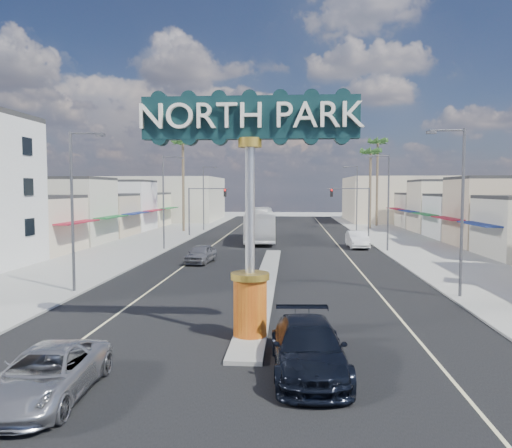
# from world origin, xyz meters

# --- Properties ---
(ground) EXTENTS (160.00, 160.00, 0.00)m
(ground) POSITION_xyz_m (0.00, 30.00, 0.00)
(ground) COLOR gray
(ground) RESTS_ON ground
(road) EXTENTS (20.00, 120.00, 0.01)m
(road) POSITION_xyz_m (0.00, 30.00, 0.01)
(road) COLOR black
(road) RESTS_ON ground
(median_island) EXTENTS (1.30, 30.00, 0.16)m
(median_island) POSITION_xyz_m (0.00, 14.00, 0.08)
(median_island) COLOR gray
(median_island) RESTS_ON ground
(sidewalk_left) EXTENTS (8.00, 120.00, 0.12)m
(sidewalk_left) POSITION_xyz_m (-14.00, 30.00, 0.06)
(sidewalk_left) COLOR gray
(sidewalk_left) RESTS_ON ground
(sidewalk_right) EXTENTS (8.00, 120.00, 0.12)m
(sidewalk_right) POSITION_xyz_m (14.00, 30.00, 0.06)
(sidewalk_right) COLOR gray
(sidewalk_right) RESTS_ON ground
(storefront_row_left) EXTENTS (12.00, 42.00, 6.00)m
(storefront_row_left) POSITION_xyz_m (-24.00, 43.00, 3.00)
(storefront_row_left) COLOR beige
(storefront_row_left) RESTS_ON ground
(storefront_row_right) EXTENTS (12.00, 42.00, 6.00)m
(storefront_row_right) POSITION_xyz_m (24.00, 43.00, 3.00)
(storefront_row_right) COLOR #B7B29E
(storefront_row_right) RESTS_ON ground
(backdrop_far_left) EXTENTS (20.00, 20.00, 8.00)m
(backdrop_far_left) POSITION_xyz_m (-22.00, 75.00, 4.00)
(backdrop_far_left) COLOR #B7B29E
(backdrop_far_left) RESTS_ON ground
(backdrop_far_right) EXTENTS (20.00, 20.00, 8.00)m
(backdrop_far_right) POSITION_xyz_m (22.00, 75.00, 4.00)
(backdrop_far_right) COLOR beige
(backdrop_far_right) RESTS_ON ground
(gateway_sign) EXTENTS (8.20, 1.50, 9.15)m
(gateway_sign) POSITION_xyz_m (0.00, 1.98, 5.93)
(gateway_sign) COLOR red
(gateway_sign) RESTS_ON median_island
(traffic_signal_left) EXTENTS (5.09, 0.45, 6.00)m
(traffic_signal_left) POSITION_xyz_m (-9.18, 43.99, 4.27)
(traffic_signal_left) COLOR #47474C
(traffic_signal_left) RESTS_ON ground
(traffic_signal_right) EXTENTS (5.09, 0.45, 6.00)m
(traffic_signal_right) POSITION_xyz_m (9.18, 43.99, 4.27)
(traffic_signal_right) COLOR #47474C
(traffic_signal_right) RESTS_ON ground
(streetlight_l_near) EXTENTS (2.03, 0.22, 9.00)m
(streetlight_l_near) POSITION_xyz_m (-10.43, 10.00, 5.07)
(streetlight_l_near) COLOR #47474C
(streetlight_l_near) RESTS_ON ground
(streetlight_l_mid) EXTENTS (2.03, 0.22, 9.00)m
(streetlight_l_mid) POSITION_xyz_m (-10.43, 30.00, 5.07)
(streetlight_l_mid) COLOR #47474C
(streetlight_l_mid) RESTS_ON ground
(streetlight_l_far) EXTENTS (2.03, 0.22, 9.00)m
(streetlight_l_far) POSITION_xyz_m (-10.43, 52.00, 5.07)
(streetlight_l_far) COLOR #47474C
(streetlight_l_far) RESTS_ON ground
(streetlight_r_near) EXTENTS (2.03, 0.22, 9.00)m
(streetlight_r_near) POSITION_xyz_m (10.43, 10.00, 5.07)
(streetlight_r_near) COLOR #47474C
(streetlight_r_near) RESTS_ON ground
(streetlight_r_mid) EXTENTS (2.03, 0.22, 9.00)m
(streetlight_r_mid) POSITION_xyz_m (10.43, 30.00, 5.07)
(streetlight_r_mid) COLOR #47474C
(streetlight_r_mid) RESTS_ON ground
(streetlight_r_far) EXTENTS (2.03, 0.22, 9.00)m
(streetlight_r_far) POSITION_xyz_m (10.43, 52.00, 5.07)
(streetlight_r_far) COLOR #47474C
(streetlight_r_far) RESTS_ON ground
(palm_left_far) EXTENTS (2.60, 2.60, 13.10)m
(palm_left_far) POSITION_xyz_m (-13.00, 50.00, 11.50)
(palm_left_far) COLOR brown
(palm_left_far) RESTS_ON ground
(palm_right_mid) EXTENTS (2.60, 2.60, 12.10)m
(palm_right_mid) POSITION_xyz_m (13.00, 56.00, 10.60)
(palm_right_mid) COLOR brown
(palm_right_mid) RESTS_ON ground
(palm_right_far) EXTENTS (2.60, 2.60, 14.10)m
(palm_right_far) POSITION_xyz_m (15.00, 62.00, 12.39)
(palm_right_far) COLOR brown
(palm_right_far) RESTS_ON ground
(suv_left) EXTENTS (2.48, 5.13, 1.41)m
(suv_left) POSITION_xyz_m (-5.20, -3.92, 0.70)
(suv_left) COLOR #A7A7AC
(suv_left) RESTS_ON ground
(suv_right) EXTENTS (2.59, 5.71, 1.62)m
(suv_right) POSITION_xyz_m (2.13, -1.44, 0.81)
(suv_right) COLOR black
(suv_right) RESTS_ON ground
(car_parked_left) EXTENTS (2.26, 4.45, 1.45)m
(car_parked_left) POSITION_xyz_m (-5.50, 21.69, 0.73)
(car_parked_left) COLOR slate
(car_parked_left) RESTS_ON ground
(car_parked_right) EXTENTS (1.92, 5.11, 1.67)m
(car_parked_right) POSITION_xyz_m (8.18, 32.92, 0.83)
(car_parked_right) COLOR silver
(car_parked_right) RESTS_ON ground
(city_bus) EXTENTS (4.17, 13.74, 3.77)m
(city_bus) POSITION_xyz_m (-2.00, 38.45, 1.89)
(city_bus) COLOR silver
(city_bus) RESTS_ON ground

